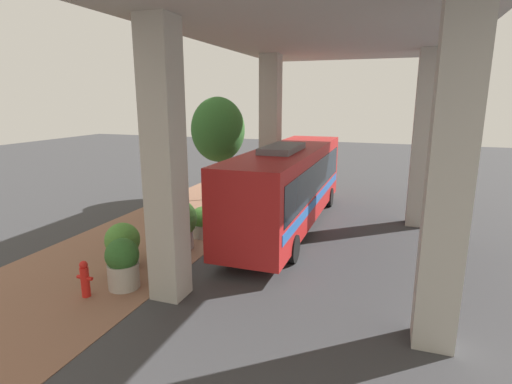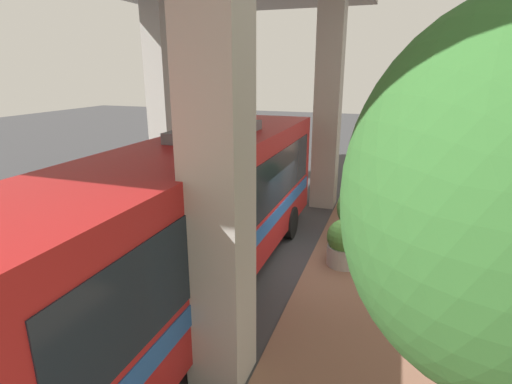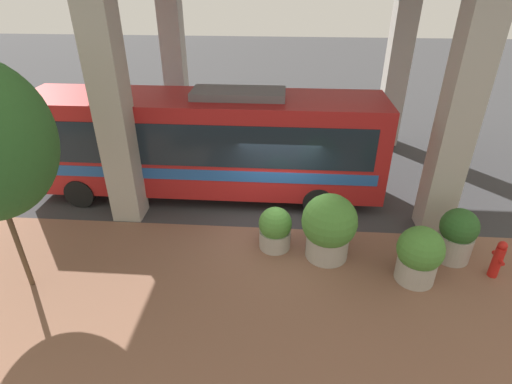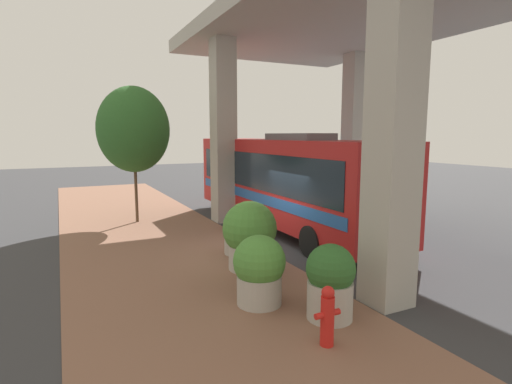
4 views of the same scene
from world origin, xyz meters
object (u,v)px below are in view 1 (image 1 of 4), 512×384
planter_front (202,222)px  planter_extra (123,263)px  fire_hydrant (85,279)px  bus (289,182)px  planter_middle (123,245)px  planter_back (177,223)px  street_tree_near (218,130)px

planter_front → planter_extra: (-0.16, -4.93, 0.17)m
fire_hydrant → planter_front: planter_front is taller
bus → planter_middle: 7.52m
fire_hydrant → planter_back: bearing=82.9°
bus → planter_front: 4.15m
fire_hydrant → street_tree_near: 12.47m
planter_front → planter_middle: (-1.12, -3.67, 0.16)m
planter_back → street_tree_near: size_ratio=0.34×
planter_middle → planter_front: bearing=73.0°
fire_hydrant → planter_middle: bearing=97.5°
planter_extra → planter_back: bearing=92.5°
fire_hydrant → street_tree_near: bearing=95.7°
bus → street_tree_near: bearing=143.9°
bus → planter_middle: bearing=-123.8°
street_tree_near → planter_back: bearing=-77.2°
fire_hydrant → planter_extra: bearing=50.7°
planter_front → planter_extra: planter_extra is taller
planter_back → planter_extra: planter_back is taller
planter_extra → street_tree_near: bearing=99.6°
planter_front → planter_extra: 4.94m
fire_hydrant → planter_middle: size_ratio=0.71×
planter_middle → street_tree_near: street_tree_near is taller
planter_middle → planter_back: (0.81, 2.21, 0.19)m
planter_front → bus: bearing=39.7°
fire_hydrant → street_tree_near: (-1.20, 11.95, 3.38)m
fire_hydrant → street_tree_near: street_tree_near is taller
planter_back → planter_front: bearing=78.0°
planter_front → street_tree_near: (-2.04, 6.18, 3.31)m
planter_front → street_tree_near: size_ratio=0.23×
planter_front → planter_extra: bearing=-91.9°
fire_hydrant → planter_back: planter_back is taller
planter_front → planter_back: (-0.31, -1.46, 0.35)m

